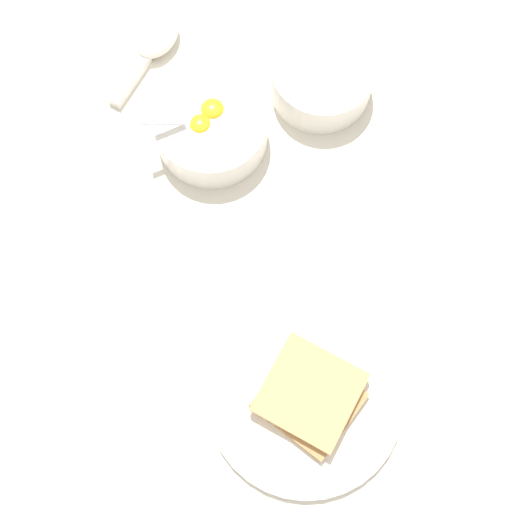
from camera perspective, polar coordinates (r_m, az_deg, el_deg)
name	(u,v)px	position (r m, az deg, el deg)	size (l,w,h in m)	color
ground_plane	(225,195)	(0.85, -2.49, 4.88)	(3.00, 3.00, 0.00)	silver
egg_bowl	(211,128)	(0.86, -3.61, 10.18)	(0.15, 0.13, 0.08)	white
toast_plate	(305,397)	(0.79, 3.92, -11.18)	(0.21, 0.21, 0.01)	white
toast_sandwich	(309,396)	(0.77, 4.30, -11.12)	(0.13, 0.13, 0.03)	tan
soup_spoon	(153,42)	(0.94, -8.25, 16.62)	(0.09, 0.14, 0.03)	white
congee_bowl	(322,78)	(0.89, 5.28, 13.98)	(0.12, 0.12, 0.05)	white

